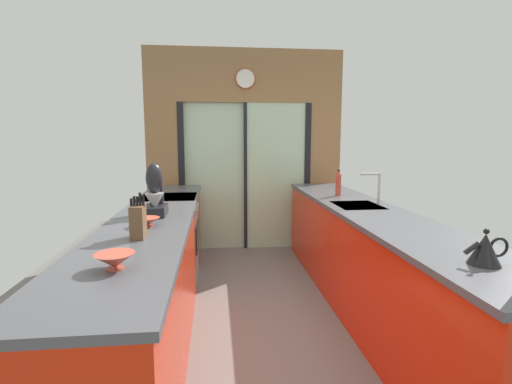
% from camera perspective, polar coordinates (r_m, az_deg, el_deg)
% --- Properties ---
extents(ground_plane, '(5.04, 7.60, 0.02)m').
position_cam_1_polar(ground_plane, '(3.73, 0.76, -16.32)').
color(ground_plane, slate).
extents(back_wall_unit, '(2.64, 0.12, 2.70)m').
position_cam_1_polar(back_wall_unit, '(5.18, -1.64, 8.05)').
color(back_wall_unit, olive).
rests_on(back_wall_unit, ground_plane).
extents(left_counter_run, '(0.62, 3.80, 0.92)m').
position_cam_1_polar(left_counter_run, '(3.13, -15.29, -12.14)').
color(left_counter_run, red).
rests_on(left_counter_run, ground_plane).
extents(right_counter_run, '(0.62, 3.80, 0.92)m').
position_cam_1_polar(right_counter_run, '(3.51, 16.56, -9.97)').
color(right_counter_run, red).
rests_on(right_counter_run, ground_plane).
extents(sink_faucet, '(0.19, 0.02, 0.30)m').
position_cam_1_polar(sink_faucet, '(3.65, 17.64, 1.18)').
color(sink_faucet, '#B7BABC').
rests_on(sink_faucet, right_counter_run).
extents(oven_range, '(0.60, 0.60, 0.92)m').
position_cam_1_polar(oven_range, '(4.19, -12.87, -6.97)').
color(oven_range, '#B7BABC').
rests_on(oven_range, ground_plane).
extents(mixing_bowl_near, '(0.19, 0.19, 0.08)m').
position_cam_1_polar(mixing_bowl_near, '(1.93, -20.49, -9.66)').
color(mixing_bowl_near, '#BC4C38').
rests_on(mixing_bowl_near, left_counter_run).
extents(mixing_bowl_far, '(0.17, 0.17, 0.06)m').
position_cam_1_polar(mixing_bowl_far, '(2.76, -16.04, -4.30)').
color(mixing_bowl_far, '#BC4C38').
rests_on(mixing_bowl_far, left_counter_run).
extents(knife_block, '(0.09, 0.14, 0.28)m').
position_cam_1_polar(knife_block, '(2.45, -17.33, -4.20)').
color(knife_block, brown).
rests_on(knife_block, left_counter_run).
extents(stand_mixer, '(0.17, 0.27, 0.42)m').
position_cam_1_polar(stand_mixer, '(3.11, -14.96, -0.51)').
color(stand_mixer, black).
rests_on(stand_mixer, left_counter_run).
extents(kettle, '(0.23, 0.15, 0.18)m').
position_cam_1_polar(kettle, '(2.17, 31.24, -7.36)').
color(kettle, black).
rests_on(kettle, right_counter_run).
extents(soap_bottle, '(0.06, 0.06, 0.28)m').
position_cam_1_polar(soap_bottle, '(4.12, 12.29, 1.11)').
color(soap_bottle, '#B23D2D').
rests_on(soap_bottle, right_counter_run).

